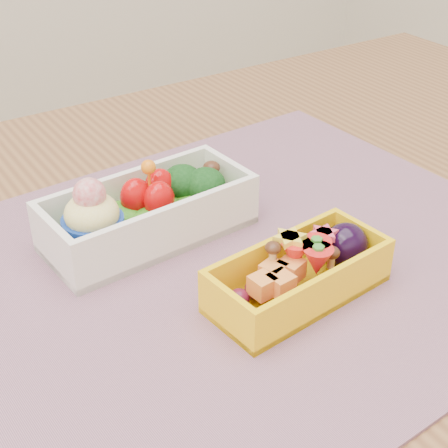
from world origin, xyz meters
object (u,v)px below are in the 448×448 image
bento_yellow (302,272)px  bento_white (147,212)px  table (249,337)px  placemat (220,268)px

bento_yellow → bento_white: bearing=108.3°
table → bento_white: bento_white is taller
table → placemat: (-0.04, -0.01, 0.10)m
table → bento_yellow: bearing=-93.3°
placemat → bento_white: size_ratio=2.94×
table → bento_white: size_ratio=6.33×
placemat → bento_white: (-0.03, 0.07, 0.03)m
placemat → bento_white: bento_white is taller
table → bento_yellow: (-0.00, -0.07, 0.12)m
table → bento_yellow: 0.14m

